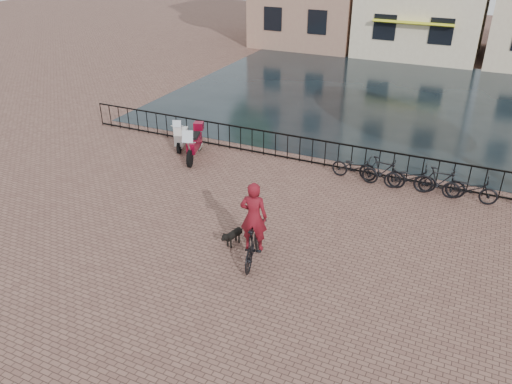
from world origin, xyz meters
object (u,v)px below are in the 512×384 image
at_px(motorcycle, 194,140).
at_px(scooter, 181,131).
at_px(dog, 233,236).
at_px(cyclist, 254,227).

bearing_deg(motorcycle, scooter, 127.23).
distance_m(dog, motorcycle, 6.24).
height_order(cyclist, dog, cyclist).
relative_size(cyclist, dog, 3.32).
relative_size(dog, scooter, 0.52).
xyz_separation_m(cyclist, dog, (-0.84, 0.44, -0.77)).
height_order(dog, scooter, scooter).
bearing_deg(cyclist, motorcycle, -58.44).
bearing_deg(motorcycle, dog, -67.10).
bearing_deg(scooter, motorcycle, -55.24).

